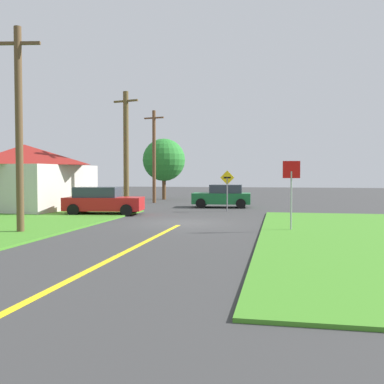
# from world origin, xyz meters

# --- Properties ---
(ground_plane) EXTENTS (120.00, 120.00, 0.00)m
(ground_plane) POSITION_xyz_m (0.00, 0.00, 0.00)
(ground_plane) COLOR #393939
(lane_stripe_center) EXTENTS (0.20, 14.00, 0.01)m
(lane_stripe_center) POSITION_xyz_m (0.00, -8.00, 0.01)
(lane_stripe_center) COLOR yellow
(lane_stripe_center) RESTS_ON ground
(stop_sign) EXTENTS (0.71, 0.11, 2.90)m
(stop_sign) POSITION_xyz_m (5.04, -2.24, 2.02)
(stop_sign) COLOR #9EA0A8
(stop_sign) RESTS_ON ground
(parked_car_near_building) EXTENTS (4.67, 2.55, 1.62)m
(parked_car_near_building) POSITION_xyz_m (-5.56, 3.41, 0.81)
(parked_car_near_building) COLOR red
(parked_car_near_building) RESTS_ON ground
(car_approaching_junction) EXTENTS (4.20, 2.36, 1.62)m
(car_approaching_junction) POSITION_xyz_m (0.62, 10.51, 0.81)
(car_approaching_junction) COLOR #196B33
(car_approaching_junction) RESTS_ON ground
(utility_pole_near) EXTENTS (1.80, 0.39, 8.15)m
(utility_pole_near) POSITION_xyz_m (-5.57, -4.93, 4.20)
(utility_pole_near) COLOR brown
(utility_pole_near) RESTS_ON ground
(utility_pole_mid) EXTENTS (1.78, 0.54, 7.72)m
(utility_pole_mid) POSITION_xyz_m (-5.25, 6.71, 3.95)
(utility_pole_mid) COLOR brown
(utility_pole_mid) RESTS_ON ground
(utility_pole_far) EXTENTS (1.78, 0.55, 7.57)m
(utility_pole_far) POSITION_xyz_m (-5.55, 14.35, 3.92)
(utility_pole_far) COLOR brown
(utility_pole_far) RESTS_ON ground
(direction_sign) EXTENTS (0.90, 0.16, 2.60)m
(direction_sign) POSITION_xyz_m (1.34, 6.95, 1.62)
(direction_sign) COLOR slate
(direction_sign) RESTS_ON ground
(oak_tree_left) EXTENTS (3.95, 3.95, 5.67)m
(oak_tree_left) POSITION_xyz_m (-6.00, 19.24, 3.69)
(oak_tree_left) COLOR brown
(oak_tree_left) RESTS_ON ground
(barn) EXTENTS (7.64, 7.55, 4.32)m
(barn) POSITION_xyz_m (-11.94, 5.71, 2.16)
(barn) COLOR beige
(barn) RESTS_ON ground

